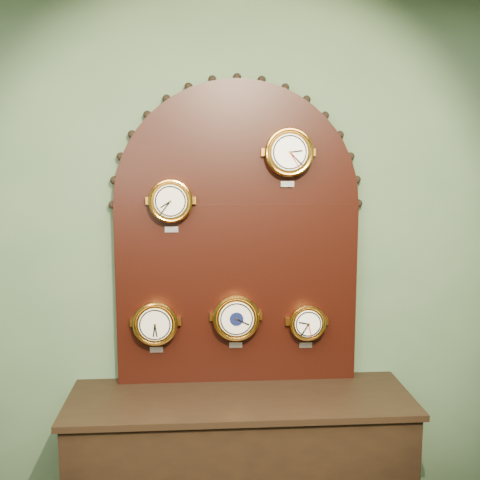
{
  "coord_description": "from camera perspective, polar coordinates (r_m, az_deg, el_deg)",
  "views": [
    {
      "loc": [
        -0.19,
        -0.44,
        1.97
      ],
      "look_at": [
        0.0,
        2.25,
        1.58
      ],
      "focal_mm": 44.29,
      "sensor_mm": 36.0,
      "label": 1
    }
  ],
  "objects": [
    {
      "name": "wall_back",
      "position": [
        3.0,
        -0.33,
        -2.72
      ],
      "size": [
        4.0,
        0.0,
        4.0
      ],
      "primitive_type": "plane",
      "rotation": [
        1.57,
        0.0,
        0.0
      ],
      "color": "#40583C",
      "rests_on": "ground"
    },
    {
      "name": "shop_counter",
      "position": [
        3.11,
        0.03,
        -22.14
      ],
      "size": [
        1.6,
        0.5,
        0.8
      ],
      "primitive_type": "cube",
      "color": "black",
      "rests_on": "ground_plane"
    },
    {
      "name": "display_board",
      "position": [
        2.92,
        -0.27,
        1.45
      ],
      "size": [
        1.26,
        0.06,
        1.53
      ],
      "color": "black",
      "rests_on": "shop_counter"
    },
    {
      "name": "roman_clock",
      "position": [
        2.84,
        -6.69,
        3.78
      ],
      "size": [
        0.21,
        0.08,
        0.26
      ],
      "color": "orange",
      "rests_on": "display_board"
    },
    {
      "name": "arabic_clock",
      "position": [
        2.86,
        4.72,
        8.42
      ],
      "size": [
        0.23,
        0.08,
        0.28
      ],
      "color": "orange",
      "rests_on": "display_board"
    },
    {
      "name": "hygrometer",
      "position": [
        2.95,
        -8.15,
        -7.92
      ],
      "size": [
        0.22,
        0.08,
        0.27
      ],
      "color": "orange",
      "rests_on": "display_board"
    },
    {
      "name": "barometer",
      "position": [
        2.94,
        -0.38,
        -7.46
      ],
      "size": [
        0.23,
        0.08,
        0.28
      ],
      "color": "orange",
      "rests_on": "display_board"
    },
    {
      "name": "tide_clock",
      "position": [
        3.0,
        6.49,
        -7.87
      ],
      "size": [
        0.18,
        0.08,
        0.23
      ],
      "color": "orange",
      "rests_on": "display_board"
    }
  ]
}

